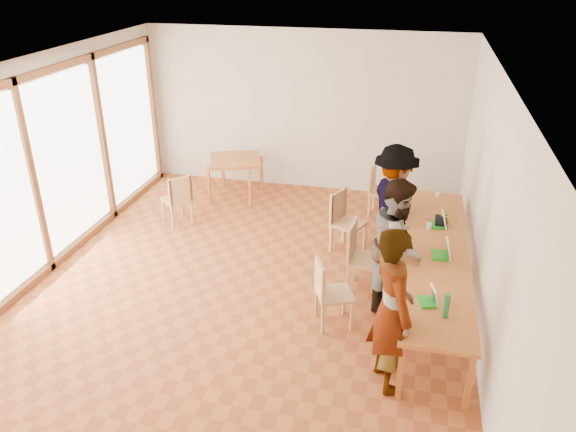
% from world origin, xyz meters
% --- Properties ---
extents(ground, '(8.00, 8.00, 0.00)m').
position_xyz_m(ground, '(0.00, 0.00, 0.00)').
color(ground, '#AF5A2A').
rests_on(ground, ground).
extents(wall_back, '(6.00, 0.10, 3.00)m').
position_xyz_m(wall_back, '(0.00, 4.00, 1.50)').
color(wall_back, beige).
rests_on(wall_back, ground).
extents(wall_right, '(0.10, 8.00, 3.00)m').
position_xyz_m(wall_right, '(3.00, 0.00, 1.50)').
color(wall_right, beige).
rests_on(wall_right, ground).
extents(window_wall, '(0.10, 8.00, 3.00)m').
position_xyz_m(window_wall, '(-2.96, 0.00, 1.50)').
color(window_wall, white).
rests_on(window_wall, ground).
extents(ceiling, '(6.00, 8.00, 0.04)m').
position_xyz_m(ceiling, '(0.00, 0.00, 3.02)').
color(ceiling, white).
rests_on(ceiling, wall_back).
extents(communal_table, '(0.80, 4.00, 0.75)m').
position_xyz_m(communal_table, '(2.50, 0.44, 0.70)').
color(communal_table, '#C96B2C').
rests_on(communal_table, ground).
extents(side_table, '(0.90, 0.90, 0.75)m').
position_xyz_m(side_table, '(-1.12, 3.20, 0.67)').
color(side_table, '#C96B2C').
rests_on(side_table, ground).
extents(chair_near, '(0.55, 0.55, 0.48)m').
position_xyz_m(chair_near, '(1.21, -0.40, 0.56)').
color(chair_near, '#E0AE70').
rests_on(chair_near, ground).
extents(chair_mid, '(0.51, 0.51, 0.53)m').
position_xyz_m(chair_mid, '(1.49, 0.50, 0.61)').
color(chair_mid, '#E0AE70').
rests_on(chair_mid, ground).
extents(chair_far, '(0.58, 0.58, 0.51)m').
position_xyz_m(chair_far, '(1.12, 1.61, 0.58)').
color(chair_far, '#E0AE70').
rests_on(chair_far, ground).
extents(chair_empty, '(0.47, 0.47, 0.48)m').
position_xyz_m(chair_empty, '(1.53, 3.03, 0.55)').
color(chair_empty, '#E0AE70').
rests_on(chair_empty, ground).
extents(chair_spare, '(0.59, 0.59, 0.48)m').
position_xyz_m(chair_spare, '(-1.66, 1.82, 0.55)').
color(chair_spare, '#E0AE70').
rests_on(chair_spare, ground).
extents(person_near, '(0.69, 0.80, 1.86)m').
position_xyz_m(person_near, '(2.02, -1.26, 0.93)').
color(person_near, gray).
rests_on(person_near, ground).
extents(person_mid, '(0.76, 0.93, 1.76)m').
position_xyz_m(person_mid, '(1.99, 0.28, 0.88)').
color(person_mid, gray).
rests_on(person_mid, ground).
extents(person_far, '(1.04, 1.32, 1.79)m').
position_xyz_m(person_far, '(1.87, 1.49, 0.89)').
color(person_far, gray).
rests_on(person_far, ground).
extents(laptop_near, '(0.25, 0.27, 0.19)m').
position_xyz_m(laptop_near, '(2.41, -0.77, 0.80)').
color(laptop_near, green).
rests_on(laptop_near, communal_table).
extents(laptop_mid, '(0.24, 0.28, 0.22)m').
position_xyz_m(laptop_mid, '(2.58, 0.32, 0.81)').
color(laptop_mid, green).
rests_on(laptop_mid, communal_table).
extents(laptop_far, '(0.23, 0.26, 0.21)m').
position_xyz_m(laptop_far, '(2.54, 1.20, 0.81)').
color(laptop_far, green).
rests_on(laptop_far, communal_table).
extents(yellow_mug, '(0.18, 0.18, 0.10)m').
position_xyz_m(yellow_mug, '(2.61, 1.37, 0.80)').
color(yellow_mug, yellow).
rests_on(yellow_mug, communal_table).
extents(green_bottle, '(0.07, 0.07, 0.28)m').
position_xyz_m(green_bottle, '(2.56, -0.99, 0.89)').
color(green_bottle, '#1F783F').
rests_on(green_bottle, communal_table).
extents(clear_glass, '(0.07, 0.07, 0.09)m').
position_xyz_m(clear_glass, '(2.39, 1.06, 0.80)').
color(clear_glass, silver).
rests_on(clear_glass, communal_table).
extents(condiment_cup, '(0.08, 0.08, 0.06)m').
position_xyz_m(condiment_cup, '(2.52, 2.26, 0.78)').
color(condiment_cup, white).
rests_on(condiment_cup, communal_table).
extents(pink_phone, '(0.05, 0.10, 0.01)m').
position_xyz_m(pink_phone, '(2.38, 1.43, 0.76)').
color(pink_phone, '#EE3C69').
rests_on(pink_phone, communal_table).
extents(black_pouch, '(0.16, 0.26, 0.09)m').
position_xyz_m(black_pouch, '(2.55, 1.26, 0.80)').
color(black_pouch, black).
rests_on(black_pouch, communal_table).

